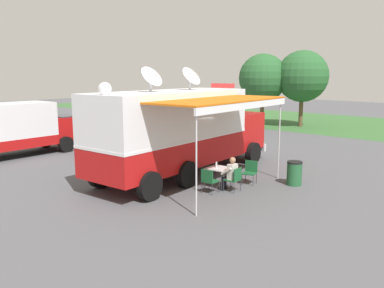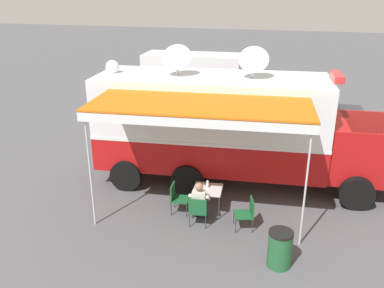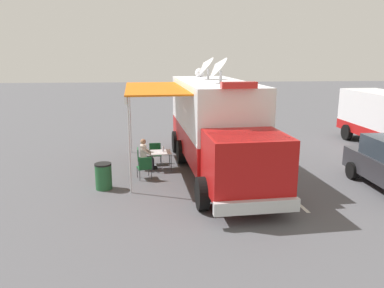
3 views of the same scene
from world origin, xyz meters
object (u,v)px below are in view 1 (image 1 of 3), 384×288
(command_truck, at_px, (183,129))
(folding_chair_spare_by_truck, at_px, (250,170))
(water_bottle, at_px, (216,165))
(folding_table, at_px, (219,169))
(support_truck, at_px, (10,130))
(seated_responder, at_px, (230,173))
(trash_bin, at_px, (294,173))
(folding_chair_at_table, at_px, (235,178))
(folding_chair_beside_table, at_px, (209,179))
(car_behind_truck, at_px, (139,133))

(command_truck, xyz_separation_m, folding_chair_spare_by_truck, (2.76, 0.83, -1.43))
(command_truck, relative_size, water_bottle, 43.07)
(folding_table, xyz_separation_m, folding_chair_spare_by_truck, (0.60, 1.20, -0.16))
(support_truck, bearing_deg, seated_responder, 12.63)
(folding_chair_spare_by_truck, xyz_separation_m, trash_bin, (1.37, 0.93, -0.06))
(folding_chair_at_table, bearing_deg, folding_chair_spare_by_truck, 98.89)
(folding_chair_beside_table, bearing_deg, command_truck, 153.03)
(folding_chair_at_table, height_order, folding_chair_spare_by_truck, same)
(folding_chair_spare_by_truck, bearing_deg, folding_chair_beside_table, -99.84)
(seated_responder, height_order, car_behind_truck, car_behind_truck)
(folding_chair_beside_table, distance_m, seated_responder, 0.85)
(support_truck, xyz_separation_m, car_behind_truck, (3.16, 5.74, -0.51))
(folding_chair_at_table, bearing_deg, folding_table, 173.91)
(folding_table, bearing_deg, water_bottle, -162.61)
(folding_chair_spare_by_truck, bearing_deg, support_truck, -161.48)
(folding_table, relative_size, folding_chair_beside_table, 0.99)
(trash_bin, bearing_deg, folding_chair_beside_table, -120.03)
(water_bottle, height_order, seated_responder, seated_responder)
(water_bottle, distance_m, seated_responder, 0.72)
(command_truck, height_order, seated_responder, command_truck)
(folding_table, xyz_separation_m, water_bottle, (-0.09, -0.03, 0.16))
(support_truck, bearing_deg, folding_chair_beside_table, 9.40)
(water_bottle, relative_size, support_truck, 0.03)
(folding_chair_at_table, relative_size, support_truck, 0.13)
(water_bottle, relative_size, seated_responder, 0.18)
(folding_chair_at_table, xyz_separation_m, folding_chair_spare_by_truck, (-0.20, 1.29, 0.00))
(command_truck, relative_size, folding_chair_spare_by_truck, 11.09)
(car_behind_truck, bearing_deg, folding_chair_spare_by_truck, -11.79)
(folding_chair_at_table, height_order, support_truck, support_truck)
(folding_chair_spare_by_truck, bearing_deg, command_truck, -163.19)
(folding_chair_spare_by_truck, height_order, car_behind_truck, car_behind_truck)
(water_bottle, bearing_deg, seated_responder, -5.96)
(trash_bin, bearing_deg, folding_chair_spare_by_truck, -145.89)
(folding_table, height_order, trash_bin, trash_bin)
(folding_table, xyz_separation_m, car_behind_truck, (-8.01, 3.00, 0.21))
(water_bottle, bearing_deg, folding_table, 17.39)
(trash_bin, bearing_deg, seated_responder, -121.26)
(water_bottle, bearing_deg, folding_chair_beside_table, -68.31)
(trash_bin, xyz_separation_m, car_behind_truck, (-9.97, 0.87, 0.42))
(command_truck, xyz_separation_m, folding_table, (2.16, -0.37, -1.27))
(folding_table, bearing_deg, car_behind_truck, 159.46)
(water_bottle, height_order, trash_bin, water_bottle)
(command_truck, xyz_separation_m, folding_chair_at_table, (2.96, -0.46, -1.43))
(water_bottle, xyz_separation_m, trash_bin, (2.05, 2.16, -0.38))
(folding_chair_beside_table, xyz_separation_m, support_truck, (-11.41, -1.89, 0.87))
(folding_chair_at_table, xyz_separation_m, car_behind_truck, (-8.81, 3.09, 0.37))
(seated_responder, relative_size, trash_bin, 1.37)
(water_bottle, relative_size, car_behind_truck, 0.05)
(folding_chair_spare_by_truck, distance_m, seated_responder, 1.31)
(folding_chair_at_table, bearing_deg, water_bottle, 176.22)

